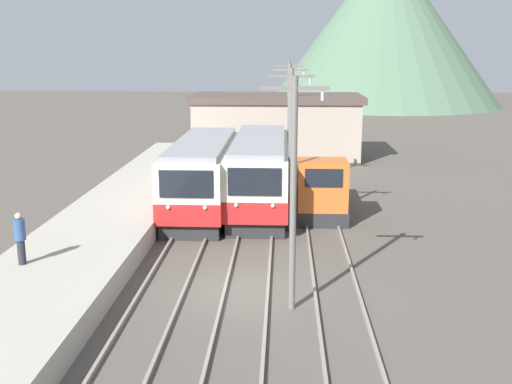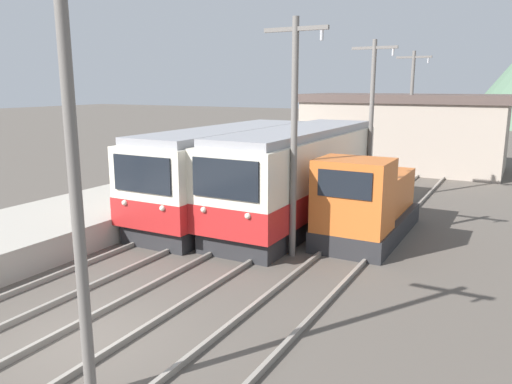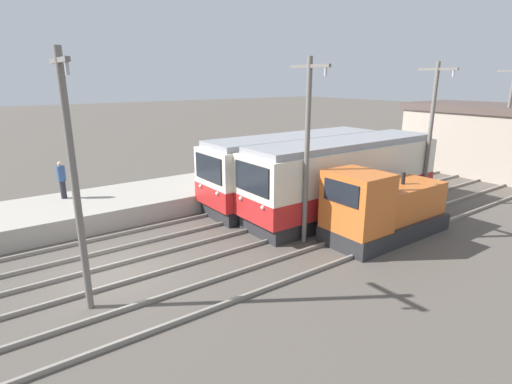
# 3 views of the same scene
# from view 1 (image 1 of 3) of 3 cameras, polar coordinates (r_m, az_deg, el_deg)

# --- Properties ---
(ground_plane) EXTENTS (200.00, 200.00, 0.00)m
(ground_plane) POSITION_cam_1_polar(r_m,az_deg,el_deg) (20.42, -1.47, -9.39)
(ground_plane) COLOR #564F47
(platform_left) EXTENTS (4.50, 54.00, 0.90)m
(platform_left) POSITION_cam_1_polar(r_m,az_deg,el_deg) (21.60, -18.40, -7.52)
(platform_left) COLOR #ADA599
(platform_left) RESTS_ON ground
(track_left) EXTENTS (1.54, 60.00, 0.14)m
(track_left) POSITION_cam_1_polar(r_m,az_deg,el_deg) (20.74, -8.75, -8.98)
(track_left) COLOR gray
(track_left) RESTS_ON ground
(track_center) EXTENTS (1.54, 60.00, 0.14)m
(track_center) POSITION_cam_1_polar(r_m,az_deg,el_deg) (20.38, -0.91, -9.22)
(track_center) COLOR gray
(track_center) RESTS_ON ground
(track_right) EXTENTS (1.54, 60.00, 0.14)m
(track_right) POSITION_cam_1_polar(r_m,az_deg,el_deg) (20.43, 7.63, -9.29)
(track_right) COLOR gray
(track_right) RESTS_ON ground
(commuter_train_left) EXTENTS (2.84, 10.42, 3.60)m
(commuter_train_left) POSITION_cam_1_polar(r_m,az_deg,el_deg) (29.92, -5.07, 1.29)
(commuter_train_left) COLOR #28282B
(commuter_train_left) RESTS_ON ground
(commuter_train_center) EXTENTS (2.84, 10.88, 3.65)m
(commuter_train_center) POSITION_cam_1_polar(r_m,az_deg,el_deg) (30.29, 0.35, 1.53)
(commuter_train_center) COLOR #28282B
(commuter_train_center) RESTS_ON ground
(shunting_locomotive) EXTENTS (2.40, 5.79, 3.00)m
(shunting_locomotive) POSITION_cam_1_polar(r_m,az_deg,el_deg) (29.54, 6.10, 0.18)
(shunting_locomotive) COLOR #28282B
(shunting_locomotive) RESTS_ON ground
(catenary_mast_near) EXTENTS (2.00, 0.20, 7.18)m
(catenary_mast_near) POSITION_cam_1_polar(r_m,az_deg,el_deg) (17.90, 3.60, 0.47)
(catenary_mast_near) COLOR slate
(catenary_mast_near) RESTS_ON ground
(catenary_mast_mid) EXTENTS (2.00, 0.20, 7.18)m
(catenary_mast_mid) POSITION_cam_1_polar(r_m,az_deg,el_deg) (26.08, 3.33, 4.54)
(catenary_mast_mid) COLOR slate
(catenary_mast_mid) RESTS_ON ground
(catenary_mast_far) EXTENTS (2.00, 0.20, 7.18)m
(catenary_mast_far) POSITION_cam_1_polar(r_m,az_deg,el_deg) (34.33, 3.19, 6.65)
(catenary_mast_far) COLOR slate
(catenary_mast_far) RESTS_ON ground
(catenary_mast_distant) EXTENTS (2.00, 0.20, 7.18)m
(catenary_mast_distant) POSITION_cam_1_polar(r_m,az_deg,el_deg) (42.61, 3.10, 7.95)
(catenary_mast_distant) COLOR slate
(catenary_mast_distant) RESTS_ON ground
(person_on_platform) EXTENTS (0.38, 0.38, 1.79)m
(person_on_platform) POSITION_cam_1_polar(r_m,az_deg,el_deg) (21.40, -21.55, -3.95)
(person_on_platform) COLOR #282833
(person_on_platform) RESTS_ON platform_left
(station_building) EXTENTS (12.60, 6.30, 4.70)m
(station_building) POSITION_cam_1_polar(r_m,az_deg,el_deg) (45.13, 1.96, 6.30)
(station_building) COLOR #AD9E8E
(station_building) RESTS_ON ground
(mountain_backdrop) EXTENTS (34.17, 34.17, 23.05)m
(mountain_backdrop) POSITION_cam_1_polar(r_m,az_deg,el_deg) (93.00, 12.16, 15.28)
(mountain_backdrop) COLOR #517056
(mountain_backdrop) RESTS_ON ground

